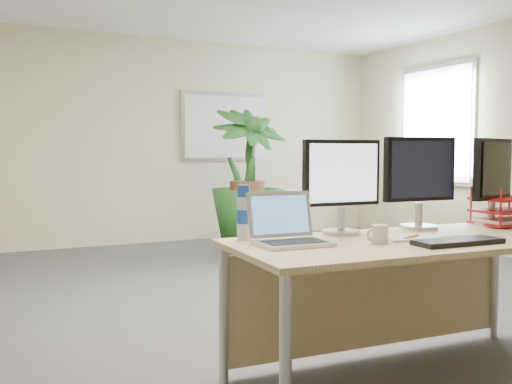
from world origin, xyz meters
name	(u,v)px	position (x,y,z in m)	size (l,w,h in m)	color
floor	(291,326)	(0.00, 0.00, 0.00)	(8.00, 8.00, 0.00)	#424246
back_wall	(140,141)	(0.00, 4.00, 1.35)	(7.00, 0.04, 2.70)	beige
whiteboard	(225,127)	(1.20, 3.97, 1.55)	(1.30, 0.04, 0.95)	#A9A8AD
window	(436,125)	(3.47, 2.30, 1.55)	(0.04, 1.30, 1.55)	#A9A8AD
desk	(402,265)	(0.12, -0.99, 0.59)	(1.99, 0.92, 0.75)	tan
floor_plant	(247,191)	(0.86, 2.54, 0.75)	(0.84, 0.84, 1.50)	#163C15
monitor_left	(342,180)	(-0.14, -0.79, 1.05)	(0.46, 0.21, 0.51)	#AFAEB3
monitor_right	(420,177)	(0.39, -0.81, 1.06)	(0.48, 0.22, 0.53)	#AFAEB3
monitor_dark	(493,176)	(0.89, -0.90, 1.05)	(0.46, 0.22, 0.53)	#AFAEB3
laptop	(288,231)	(-0.56, -0.95, 0.81)	(0.36, 0.32, 0.25)	silver
keyboard	(458,242)	(0.17, -1.33, 0.76)	(0.46, 0.15, 0.03)	black
coffee_mug	(379,234)	(-0.16, -1.14, 0.80)	(0.12, 0.08, 0.09)	silver
spiral_notebook	(411,238)	(0.09, -1.09, 0.76)	(0.28, 0.21, 0.01)	white
orange_pen	(411,237)	(0.06, -1.13, 0.77)	(0.01, 0.01, 0.14)	#DA5C18
yellow_highlighter	(450,237)	(0.27, -1.18, 0.76)	(0.02, 0.02, 0.12)	yellow
water_bottle	(244,214)	(-0.71, -0.75, 0.89)	(0.07, 0.07, 0.28)	silver
letter_tray	(505,213)	(0.96, -0.93, 0.83)	(0.36, 0.28, 0.16)	#A7141A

